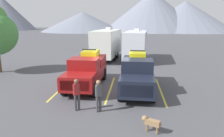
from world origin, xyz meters
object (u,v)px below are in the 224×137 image
(pickup_truck_b, at_px, (137,73))
(camper_trailer_b, at_px, (136,44))
(pickup_truck_a, at_px, (87,70))
(person_a, at_px, (77,93))
(camper_trailer_a, at_px, (107,43))
(person_b, at_px, (99,94))
(dog, at_px, (150,122))

(pickup_truck_b, height_order, camper_trailer_b, camper_trailer_b)
(pickup_truck_a, distance_m, pickup_truck_b, 3.57)
(pickup_truck_b, xyz_separation_m, person_a, (-3.13, -3.59, -0.21))
(pickup_truck_b, distance_m, camper_trailer_b, 10.48)
(camper_trailer_a, height_order, person_a, camper_trailer_a)
(camper_trailer_a, relative_size, person_b, 4.72)
(pickup_truck_a, xyz_separation_m, camper_trailer_a, (0.10, 10.15, 0.81))
(camper_trailer_a, distance_m, camper_trailer_b, 3.42)
(pickup_truck_a, relative_size, person_b, 3.28)
(person_a, relative_size, person_b, 1.00)
(pickup_truck_a, xyz_separation_m, camper_trailer_b, (3.51, 9.91, 0.75))
(pickup_truck_a, xyz_separation_m, dog, (4.02, -5.83, -0.74))
(pickup_truck_a, bearing_deg, camper_trailer_b, 70.50)
(person_a, height_order, dog, person_a)
(camper_trailer_a, xyz_separation_m, person_a, (0.31, -14.29, -1.01))
(pickup_truck_b, distance_m, dog, 5.36)
(person_b, bearing_deg, dog, -33.95)
(camper_trailer_a, height_order, camper_trailer_b, camper_trailer_a)
(person_a, bearing_deg, dog, -25.16)
(camper_trailer_b, distance_m, dog, 15.82)
(pickup_truck_b, xyz_separation_m, camper_trailer_a, (-3.43, 10.70, 0.80))
(camper_trailer_a, relative_size, person_a, 4.71)
(dog, bearing_deg, pickup_truck_a, 124.54)
(pickup_truck_b, xyz_separation_m, dog, (0.48, -5.29, -0.74))
(pickup_truck_b, relative_size, person_a, 3.27)
(camper_trailer_a, height_order, dog, camper_trailer_a)
(pickup_truck_a, bearing_deg, person_a, -84.43)
(pickup_truck_b, height_order, dog, pickup_truck_b)
(pickup_truck_a, relative_size, person_a, 3.26)
(pickup_truck_b, bearing_deg, camper_trailer_a, 107.80)
(camper_trailer_b, relative_size, person_b, 4.58)
(camper_trailer_a, distance_m, person_b, 14.44)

